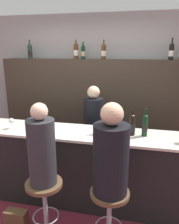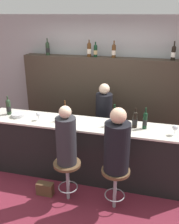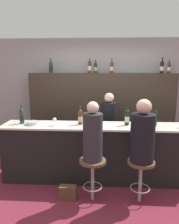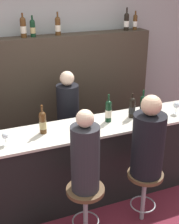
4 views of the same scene
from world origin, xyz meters
TOP-DOWN VIEW (x-y plane):
  - ground_plane at (0.00, 0.00)m, footprint 16.00×16.00m
  - wall_back at (0.00, 1.73)m, footprint 6.40×0.05m
  - bar_counter at (0.00, 0.27)m, footprint 3.40×0.58m
  - back_bar_cabinet at (0.00, 1.50)m, footprint 3.19×0.28m
  - wine_bottle_counter_1 at (-0.36, 0.30)m, footprint 0.08×0.08m
  - wine_bottle_counter_2 at (0.44, 0.30)m, footprint 0.08×0.08m
  - wine_bottle_counter_3 at (0.76, 0.30)m, footprint 0.08×0.08m
  - wine_bottle_counter_4 at (0.91, 0.30)m, footprint 0.07×0.07m
  - wine_bottle_backbar_0 at (-1.13, 1.50)m, footprint 0.08×0.08m
  - wine_bottle_backbar_1 at (-0.27, 1.50)m, footprint 0.08×0.08m
  - wine_bottle_backbar_2 at (-0.14, 1.50)m, footprint 0.07×0.07m
  - wine_bottle_backbar_3 at (0.21, 1.50)m, footprint 0.08×0.08m
  - wine_bottle_backbar_4 at (1.28, 1.50)m, footprint 0.08×0.08m
  - wine_glass_0 at (-0.78, 0.19)m, footprint 0.07×0.07m
  - bar_stool_left at (-0.11, -0.35)m, footprint 0.39×0.39m
  - guest_seated_left at (-0.11, -0.35)m, footprint 0.28×0.28m
  - bar_stool_right at (0.59, -0.35)m, footprint 0.39×0.39m
  - guest_seated_right at (0.59, -0.35)m, footprint 0.34×0.34m
  - bartender at (0.15, 0.97)m, footprint 0.30×0.30m
  - handbag at (-0.49, -0.35)m, footprint 0.26×0.12m

SIDE VIEW (x-z plane):
  - ground_plane at x=0.00m, z-range 0.00..0.00m
  - handbag at x=-0.49m, z-range 0.00..0.20m
  - bar_counter at x=0.00m, z-range 0.00..0.99m
  - bar_stool_left at x=-0.11m, z-range 0.18..0.82m
  - bar_stool_right at x=0.59m, z-range 0.18..0.82m
  - bartender at x=0.15m, z-range -0.05..1.41m
  - back_bar_cabinet at x=0.00m, z-range 0.00..1.84m
  - guest_seated_left at x=-0.11m, z-range 0.58..1.45m
  - guest_seated_right at x=0.59m, z-range 0.58..1.48m
  - wine_glass_0 at x=-0.78m, z-range 1.02..1.16m
  - wine_bottle_counter_3 at x=0.76m, z-range 0.97..1.28m
  - wine_bottle_counter_1 at x=-0.36m, z-range 0.96..1.29m
  - wine_bottle_counter_4 at x=0.91m, z-range 0.96..1.30m
  - wine_bottle_counter_2 at x=0.44m, z-range 0.96..1.30m
  - wall_back at x=0.00m, z-range 0.00..2.60m
  - wine_bottle_backbar_2 at x=-0.14m, z-range 1.81..2.09m
  - wine_bottle_backbar_3 at x=0.21m, z-range 1.81..2.12m
  - wine_bottle_backbar_0 at x=-1.13m, z-range 1.80..2.13m
  - wine_bottle_backbar_4 at x=1.28m, z-range 1.80..2.13m
  - wine_bottle_backbar_1 at x=-0.27m, z-range 1.81..2.13m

